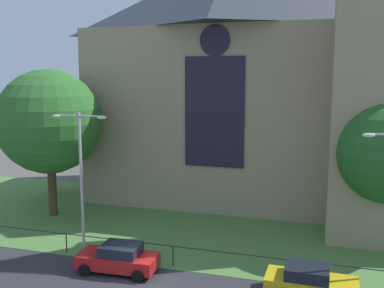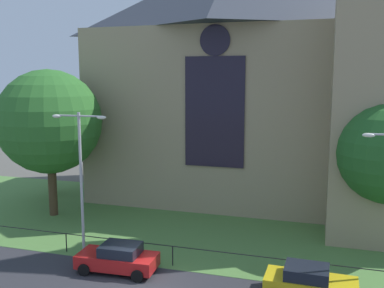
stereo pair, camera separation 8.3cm
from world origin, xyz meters
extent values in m
plane|color=#56544C|center=(0.00, 10.00, 0.00)|extent=(160.00, 160.00, 0.00)
cube|color=#517F3D|center=(0.00, 8.00, 0.00)|extent=(120.00, 20.00, 0.01)
cube|color=tan|center=(0.93, 17.84, 7.00)|extent=(22.00, 12.00, 14.00)
cube|color=black|center=(0.93, 11.79, 7.70)|extent=(4.40, 0.16, 8.00)
cylinder|color=black|center=(0.93, 11.79, 12.80)|extent=(2.20, 0.15, 2.20)
cube|color=tan|center=(10.93, 9.84, 9.00)|extent=(4.00, 4.00, 18.00)
cylinder|color=black|center=(0.93, 2.50, 1.10)|extent=(26.59, 0.05, 0.05)
cylinder|color=black|center=(-5.72, 2.50, 0.55)|extent=(0.06, 0.07, 1.10)
cylinder|color=black|center=(0.93, 2.50, 0.55)|extent=(0.06, 0.07, 1.10)
cylinder|color=black|center=(7.58, 2.50, 0.55)|extent=(0.06, 0.07, 1.10)
cylinder|color=#4C3823|center=(-10.58, 8.34, 2.09)|extent=(0.62, 0.62, 4.19)
sphere|color=#2D6B28|center=(-10.58, 8.34, 7.02)|extent=(7.57, 7.57, 7.57)
cylinder|color=brown|center=(-14.20, 13.50, 1.78)|extent=(0.69, 0.69, 3.56)
sphere|color=#2D6B28|center=(-14.20, 13.50, 5.24)|extent=(4.49, 4.49, 4.49)
cylinder|color=#4C3823|center=(12.17, 8.20, 1.83)|extent=(0.67, 0.67, 3.65)
cylinder|color=#B2B2B7|center=(-4.49, 2.40, 4.14)|extent=(0.16, 0.16, 8.29)
cylinder|color=#B2B2B7|center=(-5.19, 2.40, 8.09)|extent=(1.40, 0.10, 0.10)
cylinder|color=#B2B2B7|center=(-3.79, 2.40, 8.09)|extent=(1.40, 0.10, 0.10)
ellipsoid|color=white|center=(-5.89, 2.40, 8.04)|extent=(0.57, 0.26, 0.20)
ellipsoid|color=white|center=(-3.09, 2.40, 8.04)|extent=(0.57, 0.26, 0.20)
ellipsoid|color=white|center=(10.49, 2.40, 7.58)|extent=(0.57, 0.26, 0.20)
cube|color=#B21919|center=(-1.63, 0.97, 0.61)|extent=(4.28, 2.00, 0.70)
cube|color=black|center=(-1.43, 0.98, 1.23)|extent=(2.07, 1.69, 0.55)
cylinder|color=black|center=(-3.06, 0.00, 0.32)|extent=(0.65, 0.25, 0.64)
cylinder|color=black|center=(-3.14, 1.80, 0.32)|extent=(0.65, 0.25, 0.64)
cylinder|color=black|center=(-0.12, 0.14, 0.32)|extent=(0.65, 0.25, 0.64)
cylinder|color=black|center=(-0.21, 1.94, 0.32)|extent=(0.65, 0.25, 0.64)
cube|color=gold|center=(8.25, 1.04, 0.61)|extent=(4.25, 1.92, 0.70)
cube|color=black|center=(8.05, 1.05, 1.23)|extent=(2.05, 1.66, 0.55)
cylinder|color=black|center=(9.75, 1.90, 0.32)|extent=(0.65, 0.24, 0.64)
cylinder|color=black|center=(6.81, 1.98, 0.32)|extent=(0.65, 0.24, 0.64)
camera|label=1|loc=(8.37, -18.73, 10.17)|focal=40.60mm
camera|label=2|loc=(8.45, -18.71, 10.17)|focal=40.60mm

